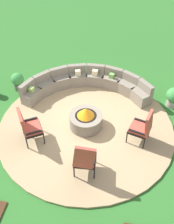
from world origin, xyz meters
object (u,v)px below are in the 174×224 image
(potted_plant_3, at_px, (174,97))
(lounge_chair_back_left, at_px, (143,127))
(lounge_chair_front_left, at_px, (28,126))
(potted_plant_2, at_px, (18,81))
(curved_stone_bench, at_px, (86,84))
(lounge_chair_front_right, at_px, (85,159))
(fire_pit, at_px, (86,119))

(potted_plant_3, bearing_deg, lounge_chair_back_left, -118.75)
(lounge_chair_front_left, xyz_separation_m, potted_plant_3, (4.15, 2.35, -0.24))
(lounge_chair_back_left, xyz_separation_m, potted_plant_2, (-4.42, 1.77, -0.26))
(potted_plant_2, bearing_deg, lounge_chair_back_left, -21.79)
(curved_stone_bench, height_order, lounge_chair_front_right, lounge_chair_front_right)
(potted_plant_2, bearing_deg, curved_stone_bench, 6.08)
(potted_plant_2, bearing_deg, potted_plant_3, 0.44)
(lounge_chair_back_left, bearing_deg, fire_pit, 95.58)
(lounge_chair_front_right, distance_m, potted_plant_2, 4.37)
(fire_pit, relative_size, potted_plant_2, 1.53)
(lounge_chair_front_right, relative_size, potted_plant_3, 1.65)
(potted_plant_3, bearing_deg, curved_stone_bench, 175.81)
(lounge_chair_front_left, relative_size, potted_plant_2, 1.70)
(curved_stone_bench, distance_m, lounge_chair_front_left, 2.84)
(potted_plant_2, bearing_deg, lounge_chair_front_right, -46.18)
(lounge_chair_front_left, distance_m, potted_plant_2, 2.64)
(lounge_chair_front_right, distance_m, lounge_chair_back_left, 1.96)
(fire_pit, height_order, potted_plant_3, fire_pit)
(lounge_chair_front_left, height_order, lounge_chair_back_left, lounge_chair_front_left)
(fire_pit, bearing_deg, lounge_chair_front_left, -150.19)
(fire_pit, relative_size, potted_plant_3, 1.41)
(fire_pit, bearing_deg, lounge_chair_back_left, -10.31)
(fire_pit, distance_m, lounge_chair_back_left, 1.73)
(lounge_chair_front_left, xyz_separation_m, lounge_chair_back_left, (3.16, 0.54, -0.01))
(curved_stone_bench, relative_size, potted_plant_2, 6.58)
(lounge_chair_front_right, bearing_deg, potted_plant_3, 48.80)
(lounge_chair_front_right, bearing_deg, potted_plant_2, 129.43)
(curved_stone_bench, distance_m, potted_plant_3, 2.98)
(fire_pit, bearing_deg, curved_stone_bench, 99.95)
(potted_plant_2, distance_m, potted_plant_3, 5.41)
(potted_plant_3, bearing_deg, lounge_chair_front_left, -150.49)
(fire_pit, height_order, lounge_chair_back_left, lounge_chair_back_left)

